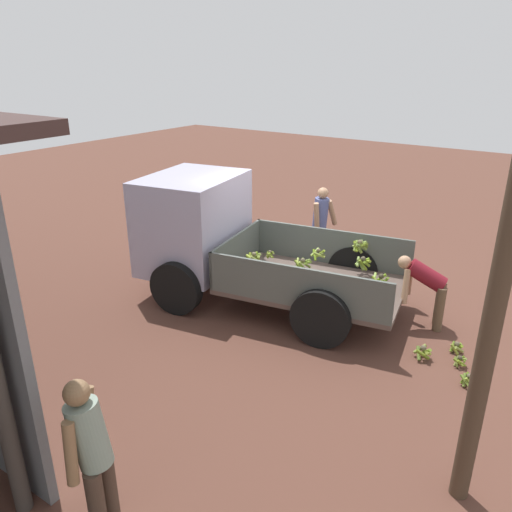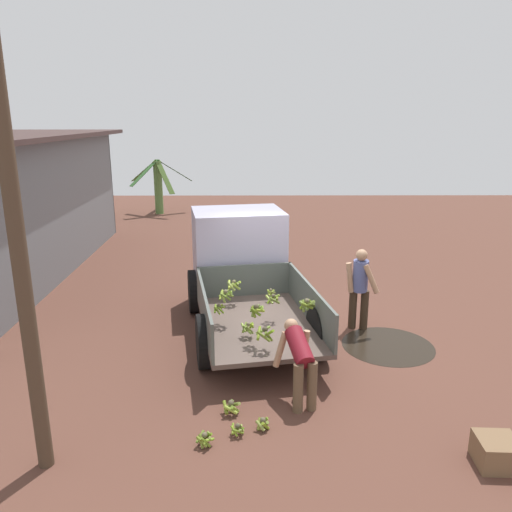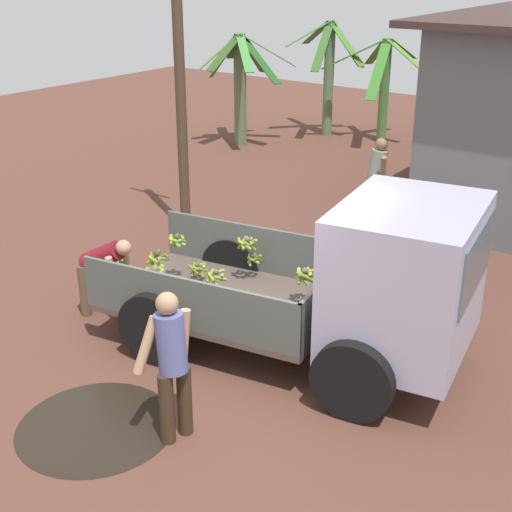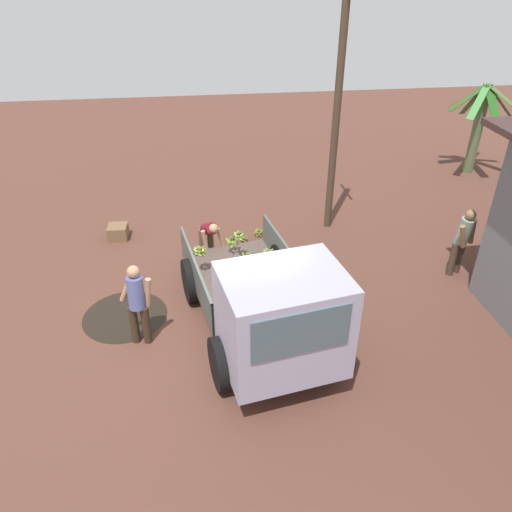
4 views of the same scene
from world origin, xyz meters
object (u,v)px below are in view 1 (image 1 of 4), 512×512
Objects in this scene: person_foreground_visitor at (320,222)px; banana_bunch_on_ground_3 at (460,360)px; person_bystander_near_shed at (92,452)px; banana_bunch_on_ground_1 at (423,351)px; person_worker_loading at (427,285)px; cargo_truck at (215,234)px; banana_bunch_on_ground_0 at (457,347)px; banana_bunch_on_ground_2 at (469,379)px.

person_foreground_visitor is 8.37× the size of banana_bunch_on_ground_3.
banana_bunch_on_ground_1 is (-1.58, -4.50, -0.78)m from person_bystander_near_shed.
person_foreground_visitor is 3.01m from person_worker_loading.
person_bystander_near_shed is 8.29× the size of banana_bunch_on_ground_3.
person_bystander_near_shed is at bearing 106.63° from cargo_truck.
cargo_truck reaches higher than banana_bunch_on_ground_0.
banana_bunch_on_ground_2 is 1.26× the size of banana_bunch_on_ground_3.
person_foreground_visitor reaches higher than banana_bunch_on_ground_0.
cargo_truck is at bearing -100.80° from person_foreground_visitor.
person_worker_loading is 1.77m from banana_bunch_on_ground_2.
banana_bunch_on_ground_2 is (-0.34, 0.75, 0.01)m from banana_bunch_on_ground_0.
person_worker_loading is 5.47× the size of banana_bunch_on_ground_0.
banana_bunch_on_ground_1 is (-0.32, 0.99, -0.59)m from person_worker_loading.
person_worker_loading reaches higher than banana_bunch_on_ground_1.
person_bystander_near_shed is at bearing -67.97° from person_foreground_visitor.
banana_bunch_on_ground_2 is (-1.03, 1.30, -0.61)m from person_worker_loading.
person_foreground_visitor reaches higher than banana_bunch_on_ground_1.
banana_bunch_on_ground_1 reaches higher than banana_bunch_on_ground_0.
banana_bunch_on_ground_2 is at bearing 112.52° from person_worker_loading.
banana_bunch_on_ground_1 is (0.36, 0.45, 0.03)m from banana_bunch_on_ground_0.
person_bystander_near_shed is at bearing 65.77° from banana_bunch_on_ground_3.
person_bystander_near_shed reaches higher than person_worker_loading.
banana_bunch_on_ground_1 is 0.50m from banana_bunch_on_ground_3.
banana_bunch_on_ground_1 is (-3.89, 0.07, -1.01)m from cargo_truck.
banana_bunch_on_ground_3 is (-0.49, -0.11, -0.02)m from banana_bunch_on_ground_1.
banana_bunch_on_ground_1 is at bearing 12.17° from banana_bunch_on_ground_3.
banana_bunch_on_ground_2 is at bearing 156.48° from banana_bunch_on_ground_1.
banana_bunch_on_ground_1 is at bearing -23.52° from banana_bunch_on_ground_2.
banana_bunch_on_ground_3 is at bearing 170.38° from cargo_truck.
cargo_truck reaches higher than person_bystander_near_shed.
person_worker_loading is 5.93× the size of banana_bunch_on_ground_3.
banana_bunch_on_ground_1 reaches higher than banana_bunch_on_ground_3.
cargo_truck is 4.02m from banana_bunch_on_ground_1.
person_bystander_near_shed is 7.64× the size of banana_bunch_on_ground_0.
banana_bunch_on_ground_0 is (-4.25, -0.38, -1.04)m from cargo_truck.
banana_bunch_on_ground_3 is at bearing -167.83° from banana_bunch_on_ground_1.
person_worker_loading is 1.35m from banana_bunch_on_ground_3.
banana_bunch_on_ground_2 is 0.47m from banana_bunch_on_ground_3.
cargo_truck is 2.93× the size of person_bystander_near_shed.
person_worker_loading is (-2.64, 1.41, -0.20)m from person_foreground_visitor.
cargo_truck is 2.91× the size of person_foreground_visitor.
cargo_truck is 4.50m from banana_bunch_on_ground_3.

